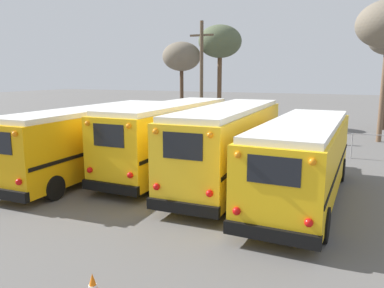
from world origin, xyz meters
name	(u,v)px	position (x,y,z in m)	size (l,w,h in m)	color
ground_plane	(191,180)	(0.00, 0.00, 0.00)	(160.00, 160.00, 0.00)	#5B5956
school_bus_0	(94,138)	(-4.77, -0.57, 1.68)	(2.70, 10.67, 3.09)	#E5A00C
school_bus_1	(171,135)	(-1.59, 1.11, 1.76)	(2.49, 9.75, 3.26)	yellow
school_bus_2	(229,142)	(1.59, 0.36, 1.78)	(2.75, 9.97, 3.29)	yellow
school_bus_3	(303,157)	(4.77, -0.71, 1.62)	(2.74, 9.50, 2.97)	yellow
utility_pole	(201,77)	(-4.25, 11.19, 4.37)	(1.80, 0.26, 8.37)	brown
bare_tree_0	(182,57)	(-8.47, 16.58, 6.12)	(3.45, 3.45, 7.48)	#473323
bare_tree_3	(220,43)	(-5.30, 17.91, 7.39)	(3.85, 3.85, 8.93)	brown
fence_line	(242,134)	(0.00, 7.64, 0.99)	(17.59, 0.06, 1.42)	#939399
traffic_cone	(93,288)	(1.85, -8.96, 0.32)	(0.36, 0.36, 0.63)	orange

